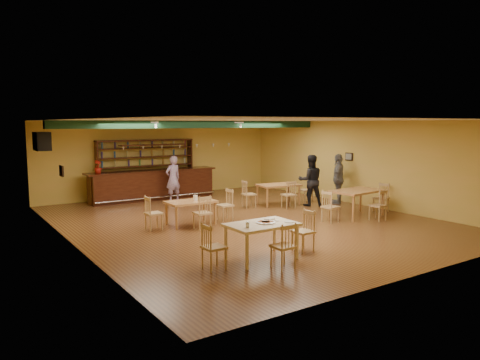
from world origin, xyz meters
TOP-DOWN VIEW (x-y plane):
  - floor at (0.00, 0.00)m, footprint 12.00×12.00m
  - ceiling_beam at (0.00, 2.80)m, footprint 10.00×0.30m
  - track_rail_left at (-1.80, 3.40)m, footprint 0.05×2.50m
  - track_rail_right at (1.40, 3.40)m, footprint 0.05×2.50m
  - ac_unit at (-4.80, 4.20)m, footprint 0.34×0.70m
  - picture_left at (-4.97, 1.00)m, footprint 0.04×0.34m
  - picture_right at (4.97, 0.50)m, footprint 0.04×0.34m
  - bar_counter at (-0.75, 5.15)m, footprint 5.07×0.85m
  - back_bar_hutch at (-0.75, 5.78)m, footprint 3.92×0.40m
  - poinsettia at (-2.83, 5.15)m, footprint 0.34×0.34m
  - dining_table_a at (-1.60, 0.39)m, footprint 1.39×0.84m
  - dining_table_b at (2.56, 1.58)m, footprint 1.59×1.08m
  - dining_table_d at (3.29, -1.46)m, footprint 1.77×1.17m
  - near_table at (-1.93, -3.50)m, footprint 1.48×0.96m
  - pizza_tray at (-1.82, -3.50)m, footprint 0.43×0.43m
  - parmesan_shaker at (-2.40, -3.66)m, footprint 0.07×0.07m
  - napkin_stack at (-1.56, -3.29)m, footprint 0.23×0.20m
  - pizza_server at (-1.66, -3.45)m, footprint 0.32×0.25m
  - side_plate at (-1.35, -3.72)m, footprint 0.22×0.22m
  - patron_bar at (-0.29, 4.33)m, footprint 0.68×0.50m
  - patron_right_a at (3.36, 0.78)m, footprint 1.10×1.02m
  - patron_right_b at (4.49, 0.54)m, footprint 1.12×0.98m

SIDE VIEW (x-z plane):
  - floor at x=0.00m, z-range 0.00..0.00m
  - dining_table_a at x=-1.60m, z-range 0.00..0.69m
  - dining_table_b at x=2.56m, z-range 0.00..0.74m
  - near_table at x=-1.93m, z-range 0.00..0.79m
  - dining_table_d at x=3.29m, z-range 0.00..0.84m
  - bar_counter at x=-0.75m, z-range 0.00..1.13m
  - side_plate at x=-1.35m, z-range 0.79..0.80m
  - pizza_tray at x=-1.82m, z-range 0.79..0.81m
  - napkin_stack at x=-1.56m, z-range 0.79..0.82m
  - pizza_server at x=-1.66m, z-range 0.81..0.81m
  - parmesan_shaker at x=-2.40m, z-range 0.79..0.90m
  - patron_bar at x=-0.29m, z-range 0.00..1.71m
  - patron_right_a at x=3.36m, z-range 0.00..1.81m
  - patron_right_b at x=4.49m, z-range 0.00..1.81m
  - back_bar_hutch at x=-0.75m, z-range 0.00..2.28m
  - poinsettia at x=-2.83m, z-range 1.13..1.60m
  - picture_left at x=-4.97m, z-range 1.56..1.84m
  - picture_right at x=4.97m, z-range 1.56..1.84m
  - ac_unit at x=-4.80m, z-range 2.11..2.59m
  - ceiling_beam at x=0.00m, z-range 2.75..3.00m
  - track_rail_left at x=-1.80m, z-range 2.92..2.96m
  - track_rail_right at x=1.40m, z-range 2.92..2.96m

